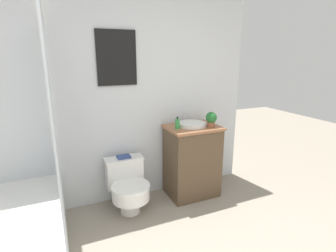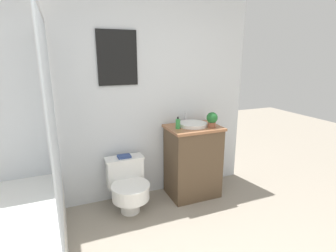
% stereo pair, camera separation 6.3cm
% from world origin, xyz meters
% --- Properties ---
extents(wall_back, '(3.44, 0.07, 2.50)m').
position_xyz_m(wall_back, '(0.00, 2.19, 1.26)').
color(wall_back, silver).
rests_on(wall_back, ground_plane).
extents(shower_area, '(0.65, 1.46, 1.98)m').
position_xyz_m(shower_area, '(-0.88, 1.43, 0.28)').
color(shower_area, white).
rests_on(shower_area, ground_plane).
extents(toilet, '(0.43, 0.55, 0.57)m').
position_xyz_m(toilet, '(0.09, 1.88, 0.30)').
color(toilet, white).
rests_on(toilet, ground_plane).
extents(vanity, '(0.62, 0.47, 0.87)m').
position_xyz_m(vanity, '(0.91, 1.91, 0.44)').
color(vanity, brown).
rests_on(vanity, ground_plane).
extents(sink, '(0.33, 0.37, 0.13)m').
position_xyz_m(sink, '(0.91, 1.93, 0.89)').
color(sink, white).
rests_on(sink, vanity).
extents(soap_bottle, '(0.05, 0.05, 0.14)m').
position_xyz_m(soap_bottle, '(0.70, 1.89, 0.93)').
color(soap_bottle, green).
rests_on(soap_bottle, vanity).
extents(potted_plant, '(0.13, 0.13, 0.18)m').
position_xyz_m(potted_plant, '(1.08, 1.80, 0.97)').
color(potted_plant, brown).
rests_on(potted_plant, vanity).
extents(book_on_tank, '(0.15, 0.11, 0.02)m').
position_xyz_m(book_on_tank, '(0.09, 2.02, 0.58)').
color(book_on_tank, '#33477F').
rests_on(book_on_tank, toilet).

